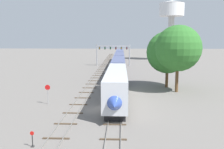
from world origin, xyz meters
name	(u,v)px	position (x,y,z in m)	size (l,w,h in m)	color
ground_plane	(101,109)	(0.00, 0.00, 0.00)	(400.00, 400.00, 0.00)	slate
track_main	(120,64)	(2.00, 60.00, 0.07)	(2.60, 200.00, 0.16)	slate
track_near	(101,70)	(-3.50, 40.00, 0.07)	(2.60, 160.00, 0.16)	slate
passenger_train	(119,63)	(2.00, 37.25, 2.60)	(3.04, 87.22, 4.80)	silver
signal_gantry	(113,50)	(-0.25, 53.20, 5.56)	(12.10, 0.49, 7.51)	#999BA0
water_tower	(172,13)	(24.24, 76.34, 20.55)	(10.75, 10.75, 25.76)	beige
switch_stand	(32,141)	(-5.10, -11.81, 0.52)	(0.36, 0.24, 1.46)	black
stop_sign	(48,92)	(-8.00, 2.28, 1.87)	(0.76, 0.08, 2.88)	gray
trackside_tree_left	(178,48)	(12.66, 11.35, 7.82)	(8.16, 8.16, 11.92)	brown
trackside_tree_mid	(168,52)	(11.66, 15.55, 6.89)	(8.21, 8.21, 11.00)	brown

